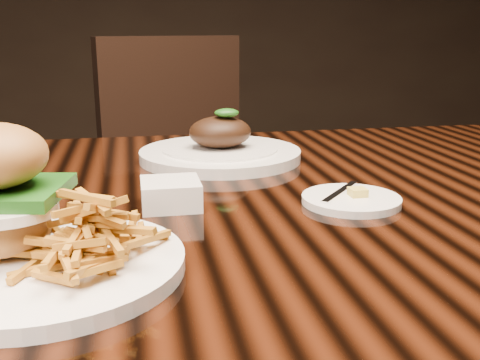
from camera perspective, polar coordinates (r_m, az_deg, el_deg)
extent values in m
cube|color=black|center=(0.79, -2.71, -2.71)|extent=(1.60, 0.90, 0.04)
cylinder|color=white|center=(0.56, -19.05, -8.21)|extent=(0.26, 0.26, 0.01)
ellipsoid|color=#A26C34|center=(0.58, -23.11, -4.80)|extent=(0.10, 0.10, 0.04)
ellipsoid|color=orange|center=(0.54, -22.27, -2.81)|extent=(0.02, 0.02, 0.01)
cylinder|color=white|center=(0.75, 11.22, -1.99)|extent=(0.13, 0.13, 0.01)
cube|color=gold|center=(0.75, 11.87, -1.21)|extent=(0.02, 0.02, 0.01)
cube|color=silver|center=(0.76, 10.16, -1.19)|extent=(0.08, 0.09, 0.00)
cube|color=white|center=(0.72, -7.06, -1.39)|extent=(0.08, 0.08, 0.03)
cylinder|color=white|center=(0.98, -2.02, 2.59)|extent=(0.28, 0.28, 0.02)
cylinder|color=white|center=(0.98, -2.02, 2.70)|extent=(0.20, 0.20, 0.02)
ellipsoid|color=black|center=(0.97, -2.05, 4.89)|extent=(0.11, 0.09, 0.05)
ellipsoid|color=#246118|center=(0.96, -1.38, 6.84)|extent=(0.04, 0.03, 0.02)
cube|color=black|center=(1.64, -3.75, -3.41)|extent=(0.59, 0.59, 0.06)
cube|color=black|center=(1.77, -6.97, 6.20)|extent=(0.45, 0.20, 0.50)
cylinder|color=black|center=(1.50, -6.90, -14.75)|extent=(0.04, 0.04, 0.45)
cylinder|color=black|center=(1.67, 5.36, -11.49)|extent=(0.04, 0.04, 0.45)
cylinder|color=black|center=(1.82, -11.78, -9.39)|extent=(0.04, 0.04, 0.45)
cylinder|color=black|center=(1.96, -1.16, -7.23)|extent=(0.04, 0.04, 0.45)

